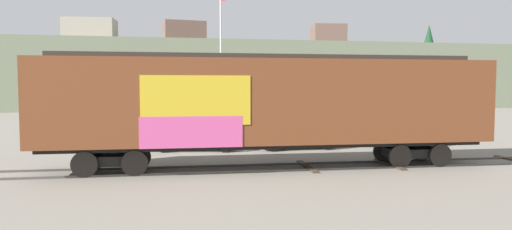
{
  "coord_description": "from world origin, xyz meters",
  "views": [
    {
      "loc": [
        -2.29,
        -16.69,
        3.14
      ],
      "look_at": [
        1.15,
        2.5,
        1.93
      ],
      "focal_mm": 31.11,
      "sensor_mm": 36.0,
      "label": 1
    }
  ],
  "objects_px": {
    "freight_car": "(270,103)",
    "parked_car_green": "(395,129)",
    "flagpole": "(223,42)",
    "parked_car_white": "(195,133)",
    "parked_car_silver": "(295,131)"
  },
  "relations": [
    {
      "from": "flagpole",
      "to": "parked_car_white",
      "type": "bearing_deg",
      "value": -105.98
    },
    {
      "from": "parked_car_white",
      "to": "parked_car_silver",
      "type": "distance_m",
      "value": 5.15
    },
    {
      "from": "flagpole",
      "to": "freight_car",
      "type": "bearing_deg",
      "value": -88.42
    },
    {
      "from": "parked_car_green",
      "to": "parked_car_white",
      "type": "bearing_deg",
      "value": -179.51
    },
    {
      "from": "freight_car",
      "to": "flagpole",
      "type": "xyz_separation_m",
      "value": [
        -0.38,
        13.64,
        3.69
      ]
    },
    {
      "from": "flagpole",
      "to": "parked_car_white",
      "type": "height_order",
      "value": "flagpole"
    },
    {
      "from": "freight_car",
      "to": "parked_car_green",
      "type": "xyz_separation_m",
      "value": [
        8.24,
        5.75,
        -1.66
      ]
    },
    {
      "from": "freight_car",
      "to": "flagpole",
      "type": "distance_m",
      "value": 14.13
    },
    {
      "from": "freight_car",
      "to": "parked_car_green",
      "type": "height_order",
      "value": "freight_car"
    },
    {
      "from": "freight_car",
      "to": "flagpole",
      "type": "relative_size",
      "value": 1.71
    },
    {
      "from": "flagpole",
      "to": "parked_car_silver",
      "type": "relative_size",
      "value": 2.37
    },
    {
      "from": "parked_car_silver",
      "to": "parked_car_green",
      "type": "bearing_deg",
      "value": 3.55
    },
    {
      "from": "flagpole",
      "to": "parked_car_white",
      "type": "distance_m",
      "value": 9.9
    },
    {
      "from": "freight_car",
      "to": "flagpole",
      "type": "bearing_deg",
      "value": 91.58
    },
    {
      "from": "parked_car_white",
      "to": "parked_car_green",
      "type": "relative_size",
      "value": 0.98
    }
  ]
}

